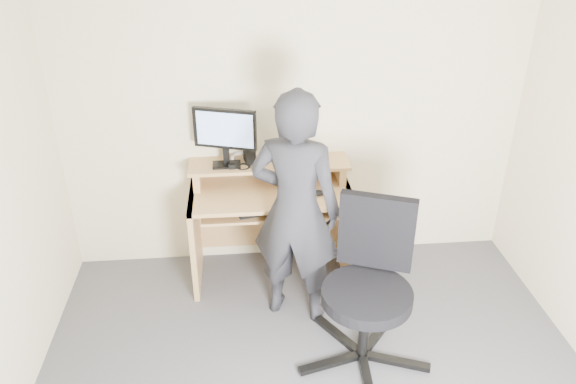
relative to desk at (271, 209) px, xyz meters
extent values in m
cube|color=beige|center=(0.20, 0.22, 0.70)|extent=(3.50, 0.02, 2.50)
cube|color=tan|center=(-0.58, -0.08, -0.17)|extent=(0.04, 0.60, 0.75)
cube|color=tan|center=(0.58, -0.08, -0.17)|extent=(0.04, 0.60, 0.75)
cube|color=tan|center=(0.00, -0.08, 0.19)|extent=(1.20, 0.60, 0.03)
cube|color=tan|center=(0.00, -0.16, 0.09)|extent=(1.02, 0.38, 0.02)
cube|color=tan|center=(-0.54, 0.07, 0.28)|extent=(0.05, 0.28, 0.15)
cube|color=tan|center=(0.54, 0.07, 0.28)|extent=(0.05, 0.28, 0.15)
cube|color=tan|center=(0.00, 0.07, 0.35)|extent=(1.20, 0.30, 0.02)
cube|color=tan|center=(0.00, 0.21, -0.12)|extent=(1.20, 0.03, 0.65)
cube|color=black|center=(-0.32, 0.05, 0.37)|extent=(0.21, 0.13, 0.01)
cube|color=black|center=(-0.32, 0.07, 0.44)|extent=(0.05, 0.04, 0.13)
cube|color=black|center=(-0.32, 0.04, 0.66)|extent=(0.45, 0.18, 0.30)
cube|color=#8BAFF0|center=(-0.32, 0.02, 0.66)|extent=(0.40, 0.13, 0.25)
cube|color=black|center=(-0.14, 0.10, 0.46)|extent=(0.09, 0.14, 0.20)
cylinder|color=#B4B3B8|center=(0.18, 0.04, 0.45)|extent=(0.09, 0.09, 0.18)
cube|color=black|center=(0.28, 0.04, 0.37)|extent=(0.08, 0.14, 0.01)
cube|color=black|center=(-0.28, 0.00, 0.38)|extent=(0.05, 0.04, 0.03)
torus|color=silver|center=(-0.20, 0.15, 0.37)|extent=(0.18, 0.18, 0.06)
cube|color=black|center=(-0.03, -0.17, 0.12)|extent=(0.49, 0.28, 0.03)
ellipsoid|color=black|center=(0.34, -0.18, 0.22)|extent=(0.10, 0.07, 0.04)
cube|color=black|center=(0.73, -1.15, -0.50)|extent=(0.42, 0.21, 0.03)
cube|color=black|center=(0.66, -0.90, -0.50)|extent=(0.31, 0.36, 0.03)
cube|color=black|center=(0.40, -0.88, -0.50)|extent=(0.28, 0.39, 0.03)
cube|color=black|center=(0.30, -1.13, -0.50)|extent=(0.43, 0.16, 0.03)
cube|color=black|center=(0.51, -1.29, -0.50)|extent=(0.08, 0.43, 0.03)
cylinder|color=black|center=(0.52, -1.07, -0.27)|extent=(0.07, 0.07, 0.45)
cylinder|color=black|center=(0.52, -1.07, -0.02)|extent=(0.56, 0.56, 0.08)
cube|color=black|center=(0.61, -0.84, 0.29)|extent=(0.46, 0.23, 0.50)
imported|color=black|center=(0.14, -0.54, 0.29)|extent=(0.72, 0.60, 1.68)
camera|label=1|loc=(-0.21, -3.72, 2.16)|focal=35.00mm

